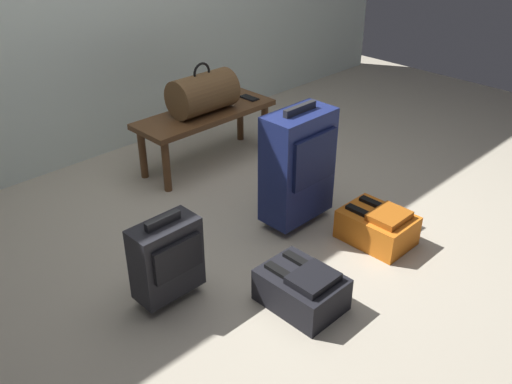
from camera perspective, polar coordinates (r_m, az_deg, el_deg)
name	(u,v)px	position (r m, az deg, el deg)	size (l,w,h in m)	color
ground_plane	(269,231)	(3.18, 1.30, -4.02)	(6.60, 6.60, 0.00)	#B2A893
bench	(206,119)	(3.82, -5.18, 7.41)	(1.00, 0.36, 0.38)	brown
duffel_bag_brown	(203,93)	(3.74, -5.47, 10.04)	(0.44, 0.26, 0.34)	brown
cell_phone	(249,98)	(4.02, -0.72, 9.63)	(0.07, 0.14, 0.01)	black
suitcase_upright_navy	(298,165)	(3.10, 4.34, 2.77)	(0.41, 0.24, 0.72)	navy
suitcase_small_charcoal	(167,258)	(2.60, -9.11, -6.68)	(0.32, 0.19, 0.46)	black
backpack_orange	(377,226)	(3.12, 12.33, -3.45)	(0.28, 0.38, 0.21)	orange
backpack_dark	(302,288)	(2.63, 4.71, -9.82)	(0.28, 0.38, 0.21)	black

